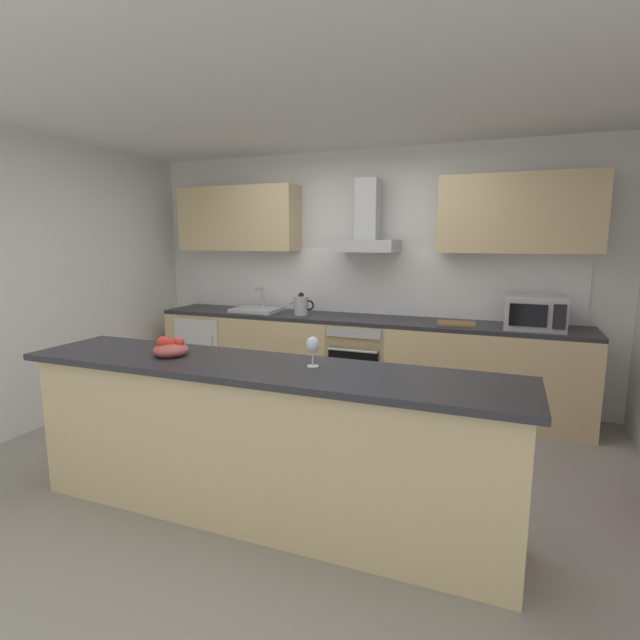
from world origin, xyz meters
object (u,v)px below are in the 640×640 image
Objects in this scene: range_hood at (367,229)px; fruit_bowl at (171,349)px; oven at (361,361)px; wine_glass at (313,346)px; refrigerator at (211,350)px; kettle at (301,305)px; microwave at (535,313)px; chopping_board at (456,323)px; sink at (257,309)px.

range_hood is 2.53m from fruit_bowl.
oven is at bearing 74.70° from fruit_bowl.
wine_glass is at bearing 4.54° from fruit_bowl.
range_hood reaches higher than fruit_bowl.
fruit_bowl is (1.20, -2.20, 0.58)m from refrigerator.
microwave is at bearing 0.15° from kettle.
microwave is 1.75m from range_hood.
microwave is (3.39, -0.03, 0.62)m from refrigerator.
range_hood is at bearing 75.52° from fruit_bowl.
range_hood is at bearing 170.56° from chopping_board.
range_hood is at bearing 5.64° from sink.
fruit_bowl is (-0.60, -2.33, -0.78)m from range_hood.
chopping_board is (0.92, -0.15, -0.88)m from range_hood.
kettle is at bearing -4.65° from sink.
kettle and wine_glass have the same top height.
range_hood reaches higher than refrigerator.
oven is at bearing -0.53° from sink.
fruit_bowl is at bearing -125.00° from chopping_board.
fruit_bowl is at bearing -88.70° from kettle.
kettle is (1.16, -0.03, 0.58)m from refrigerator.
sink is at bearing 105.15° from fruit_bowl.
sink is (0.61, 0.01, 0.50)m from refrigerator.
sink reaches higher than kettle.
sink reaches higher than fruit_bowl.
refrigerator is 2.57m from fruit_bowl.
sink is 0.69× the size of range_hood.
oven is 1.33m from range_hood.
wine_glass is at bearing -64.78° from kettle.
sink is 1.47× the size of chopping_board.
refrigerator is at bearing -179.91° from oven.
sink is 1.48m from range_hood.
refrigerator is 1.29m from kettle.
sink is at bearing 175.35° from kettle.
wine_glass reaches higher than chopping_board.
kettle is 2.31m from wine_glass.
microwave is at bearing -5.68° from range_hood.
fruit_bowl is at bearing -104.48° from range_hood.
sink is at bearing 179.47° from oven.
refrigerator is at bearing -178.70° from sink.
wine_glass is at bearing -44.75° from refrigerator.
microwave is 2.79m from sink.
range_hood is at bearing 14.08° from kettle.
range_hood is (1.20, 0.12, 0.86)m from sink.
refrigerator is 2.27m from range_hood.
kettle is 0.40× the size of range_hood.
kettle is 1.58m from chopping_board.
refrigerator is 3.09m from wine_glass.
kettle is (0.55, -0.04, 0.08)m from sink.
fruit_bowl reaches higher than refrigerator.
fruit_bowl is (-0.60, -2.20, 0.55)m from oven.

